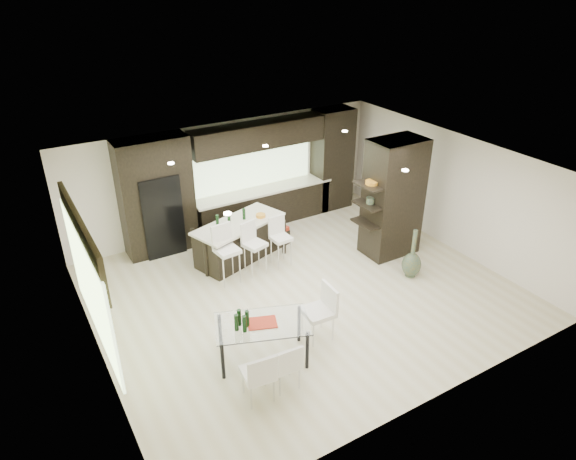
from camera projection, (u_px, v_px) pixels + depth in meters
ground at (303, 291)px, 10.53m from camera, size 8.00×8.00×0.00m
back_wall at (228, 176)px, 12.57m from camera, size 8.00×0.02×2.70m
left_wall at (90, 294)px, 8.10m from camera, size 0.02×7.00×2.70m
right_wall at (452, 191)px, 11.72m from camera, size 0.02×7.00×2.70m
ceiling at (305, 167)px, 9.28m from camera, size 8.00×7.00×0.02m
window_left at (90, 287)px, 8.27m from camera, size 0.04×3.20×1.90m
window_back at (250, 164)px, 12.72m from camera, size 3.40×0.04×1.20m
stone_accent at (81, 237)px, 7.86m from camera, size 0.08×3.00×0.80m
ceiling_spots at (298, 164)px, 9.48m from camera, size 4.00×3.00×0.02m
back_cabinetry at (252, 176)px, 12.55m from camera, size 6.80×0.68×2.70m
refrigerator at (159, 213)px, 11.61m from camera, size 0.90×0.68×1.90m
partition_column at (393, 198)px, 11.39m from camera, size 1.20×0.80×2.70m
kitchen_island at (239, 240)px, 11.56m from camera, size 2.28×1.52×0.88m
stool_left at (228, 260)px, 10.64m from camera, size 0.50×0.50×1.02m
stool_mid at (255, 253)px, 10.96m from camera, size 0.52×0.52×0.95m
stool_right at (281, 246)px, 11.27m from camera, size 0.42×0.42×0.91m
bench at (266, 241)px, 11.98m from camera, size 1.25×0.76×0.45m
floor_vase at (413, 253)px, 10.80m from camera, size 0.44×0.44×1.11m
dining_table at (263, 341)px, 8.58m from camera, size 1.74×1.35×0.74m
chair_near at (285, 366)px, 8.01m from camera, size 0.46×0.46×0.80m
chair_far at (258, 376)px, 7.77m from camera, size 0.52×0.52×0.86m
chair_end at (318, 315)px, 9.03m from camera, size 0.54×0.54×0.95m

